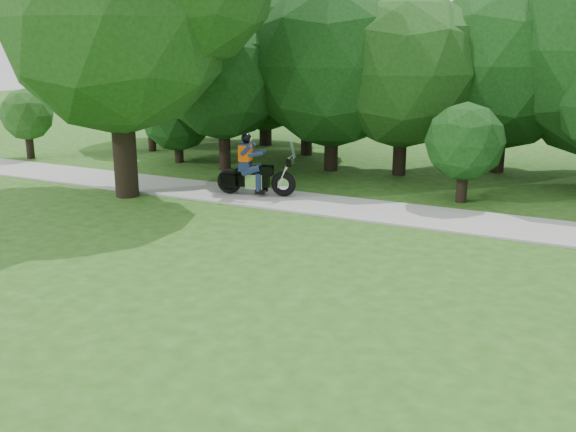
% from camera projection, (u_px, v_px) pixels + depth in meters
% --- Properties ---
extents(ground, '(100.00, 100.00, 0.00)m').
position_uv_depth(ground, '(414.00, 371.00, 8.85)').
color(ground, '#2A4C15').
rests_on(ground, ground).
extents(walkway, '(60.00, 2.20, 0.06)m').
position_uv_depth(walkway, '(504.00, 226.00, 15.75)').
color(walkway, '#A1A19C').
rests_on(walkway, ground).
extents(touring_motorcycle, '(2.36, 1.12, 1.82)m').
position_uv_depth(touring_motorcycle, '(251.00, 173.00, 18.71)').
color(touring_motorcycle, black).
rests_on(touring_motorcycle, walkway).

